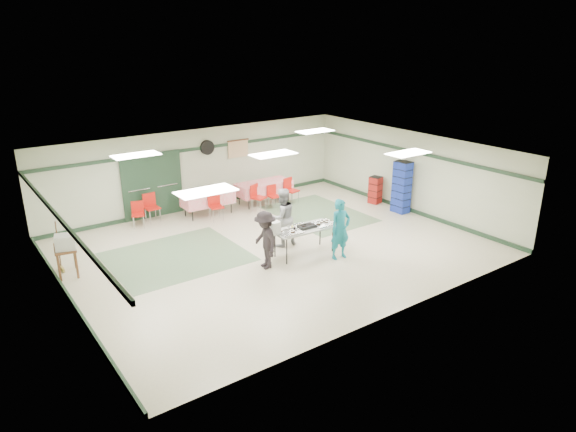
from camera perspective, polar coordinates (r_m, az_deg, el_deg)
floor at (r=14.50m, az=-1.55°, el=-3.50°), size 11.00×11.00×0.00m
ceiling at (r=13.66m, az=-1.65°, el=6.97°), size 11.00×11.00×0.00m
wall_back at (r=17.79m, az=-9.80°, el=5.22°), size 11.00×0.00×11.00m
wall_front at (r=10.83m, az=11.93°, el=-4.47°), size 11.00×0.00×11.00m
wall_left at (r=12.04m, az=-23.85°, el=-3.30°), size 0.00×9.00×9.00m
wall_right at (r=17.57m, az=13.47°, el=4.79°), size 0.00×9.00×9.00m
trim_back at (r=17.60m, az=-9.88°, el=7.41°), size 11.00×0.06×0.10m
baseboard_back at (r=18.12m, az=-9.52°, el=1.25°), size 11.00×0.06×0.12m
trim_left at (r=11.81m, az=-24.17°, el=-0.14°), size 0.06×9.00×0.10m
baseboard_left at (r=12.57m, az=-22.91°, el=-8.70°), size 0.06×9.00×0.12m
trim_right at (r=17.39m, az=13.58°, el=7.00°), size 0.06×9.00×0.10m
baseboard_right at (r=17.91m, az=13.08°, el=0.79°), size 0.06×9.00×0.12m
green_patch_a at (r=14.22m, az=-12.23°, el=-4.43°), size 3.50×3.00×0.01m
green_patch_b at (r=17.18m, az=3.37°, el=0.27°), size 2.50×3.50×0.01m
double_door_left at (r=17.01m, az=-16.30°, el=2.99°), size 0.90×0.06×2.10m
double_door_right at (r=17.32m, az=-13.36°, el=3.56°), size 0.90×0.06×2.10m
door_frame at (r=17.14m, az=-14.81°, el=3.26°), size 2.00×0.03×2.15m
wall_fan at (r=17.70m, az=-8.97°, el=7.53°), size 0.50×0.10×0.50m
scroll_banner at (r=18.30m, az=-5.57°, el=7.43°), size 0.80×0.02×0.60m
serving_table at (r=13.81m, az=1.83°, el=-1.51°), size 1.78×0.77×0.76m
sheet_tray_right at (r=14.07m, az=4.02°, el=-0.89°), size 0.62×0.48×0.02m
sheet_tray_mid at (r=13.83m, az=1.23°, el=-1.22°), size 0.54×0.42×0.02m
sheet_tray_left at (r=13.43m, az=0.25°, el=-1.86°), size 0.59×0.46×0.02m
baking_pan at (r=13.80m, az=2.11°, el=-1.14°), size 0.46×0.30×0.08m
foam_box_stack at (r=13.33m, az=-1.48°, el=-1.32°), size 0.25×0.23×0.34m
volunteer_teal at (r=13.60m, az=5.83°, el=-1.47°), size 0.63×0.44×1.64m
volunteer_grey at (r=14.33m, az=-0.64°, el=-0.16°), size 0.84×0.67×1.68m
volunteer_dark at (r=13.01m, az=-2.56°, el=-2.68°), size 0.71×1.06×1.52m
dining_table_a at (r=18.14m, az=-2.71°, el=3.22°), size 1.98×0.89×0.77m
dining_table_b at (r=17.10m, az=-8.90°, el=1.96°), size 1.70×0.77×0.77m
chair_a at (r=17.71m, az=-1.69°, el=2.50°), size 0.37×0.37×0.78m
chair_b at (r=17.34m, az=-3.51°, el=2.38°), size 0.55×0.55×0.91m
chair_c at (r=18.09m, az=0.21°, el=3.15°), size 0.51×0.51×0.91m
chair_d at (r=16.61m, az=-8.11°, el=1.38°), size 0.47×0.47×0.89m
chair_loose_a at (r=16.87m, az=-15.01°, el=1.24°), size 0.45×0.45×0.92m
chair_loose_b at (r=16.54m, az=-16.35°, el=0.48°), size 0.48×0.48×0.80m
crate_stack_blue_a at (r=17.41m, az=12.72°, el=3.09°), size 0.40×0.40×1.76m
crate_stack_red at (r=18.35m, az=9.68°, el=2.87°), size 0.45×0.45×0.97m
crate_stack_blue_b at (r=17.52m, az=12.29°, el=3.21°), size 0.45×0.45×1.74m
printer_table at (r=13.80m, az=-23.49°, el=-3.66°), size 0.62×0.84×0.74m
office_printer at (r=13.57m, az=-23.53°, el=-2.67°), size 0.54×0.50×0.36m
broom at (r=14.07m, az=-24.17°, el=-2.98°), size 0.04×0.22×1.34m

